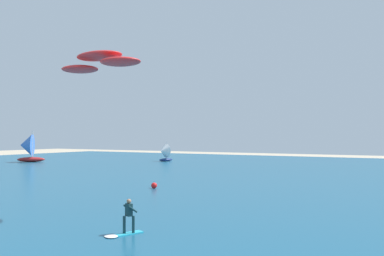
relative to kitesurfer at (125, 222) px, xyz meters
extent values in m
cube|color=navy|center=(3.42, 32.61, -0.65)|extent=(160.00, 90.00, 0.10)
cube|color=#26B2CC|center=(0.07, 0.18, -0.58)|extent=(0.89, 1.47, 0.05)
cylinder|color=#143338|center=(-0.11, 0.05, -0.15)|extent=(0.14, 0.14, 0.80)
cylinder|color=#143338|center=(0.24, 0.31, -0.15)|extent=(0.14, 0.14, 0.80)
cube|color=#143338|center=(0.07, 0.18, 0.55)|extent=(0.41, 0.33, 0.60)
sphere|color=#9E7051|center=(0.07, 0.18, 0.96)|extent=(0.22, 0.22, 0.22)
cylinder|color=#143338|center=(-0.11, 0.33, 0.60)|extent=(0.26, 0.50, 0.39)
cylinder|color=#143338|center=(0.30, 0.18, 0.60)|extent=(0.26, 0.50, 0.39)
ellipsoid|color=white|center=(-0.26, -0.71, -0.56)|extent=(0.86, 0.80, 0.08)
ellipsoid|color=red|center=(-5.52, 4.15, 9.18)|extent=(4.07, 2.90, 0.43)
ellipsoid|color=red|center=(-7.58, 4.56, 8.56)|extent=(3.10, 2.71, 0.43)
ellipsoid|color=red|center=(-3.45, 3.75, 8.56)|extent=(3.10, 2.71, 0.43)
ellipsoid|color=maroon|center=(-48.83, 33.78, -0.16)|extent=(4.71, 4.28, 0.89)
cylinder|color=silver|center=(-48.65, 33.92, 2.67)|extent=(0.15, 0.15, 4.76)
cone|color=#3F72CC|center=(-49.46, 33.26, 2.43)|extent=(4.14, 4.41, 3.99)
ellipsoid|color=navy|center=(-28.80, 47.41, -0.32)|extent=(1.96, 3.17, 0.56)
cylinder|color=silver|center=(-28.75, 47.54, 1.46)|extent=(0.09, 0.09, 3.00)
cone|color=white|center=(-28.97, 46.93, 1.31)|extent=(2.81, 2.06, 2.52)
sphere|color=red|center=(-8.51, 14.56, -0.34)|extent=(0.53, 0.53, 0.53)
camera|label=1|loc=(12.28, -15.22, 4.09)|focal=37.82mm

